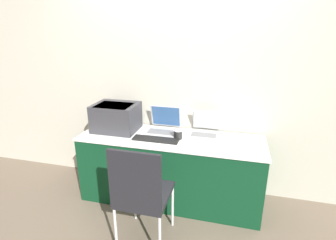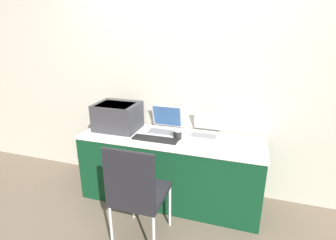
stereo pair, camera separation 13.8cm
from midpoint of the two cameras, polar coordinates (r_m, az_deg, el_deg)
ground_plane at (r=2.89m, az=0.09°, el=-19.79°), size 14.00×14.00×0.00m
wall_back at (r=2.93m, az=4.02°, el=8.92°), size 8.00×0.05×2.60m
table at (r=2.91m, az=1.87°, el=-10.57°), size 1.93×0.61×0.74m
printer at (r=2.97m, az=-9.63°, el=0.99°), size 0.47×0.39×0.30m
laptop_left at (r=2.89m, az=0.54°, el=-1.38°), size 0.35×0.33×0.27m
laptop_right at (r=2.83m, az=9.49°, el=-2.23°), size 0.30×0.32×0.24m
external_keyboard at (r=2.68m, az=-1.36°, el=-4.20°), size 0.47×0.12×0.02m
coffee_cup at (r=2.70m, az=3.58°, el=-3.19°), size 0.09×0.09×0.10m
chair at (r=2.25m, az=-5.02°, el=-15.01°), size 0.42×0.47×0.97m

